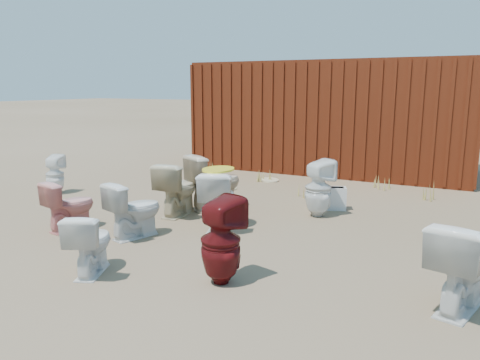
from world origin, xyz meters
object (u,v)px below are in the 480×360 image
at_px(toilet_back_yellowlid, 219,199).
at_px(loose_tank, 329,198).
at_px(toilet_front_pink, 70,205).
at_px(toilet_front_c, 90,243).
at_px(toilet_back_a, 55,174).
at_px(shipping_container, 333,116).
at_px(toilet_back_e, 318,188).
at_px(toilet_front_e, 462,266).
at_px(toilet_front_maroon, 221,241).
at_px(toilet_back_beige_left, 178,189).
at_px(toilet_front_a, 134,209).
at_px(toilet_back_beige_right, 214,182).

bearing_deg(toilet_back_yellowlid, loose_tank, -141.40).
relative_size(toilet_front_pink, loose_tank, 1.33).
height_order(toilet_front_c, toilet_back_a, toilet_back_a).
distance_m(shipping_container, toilet_back_e, 4.23).
bearing_deg(shipping_container, toilet_front_e, -64.68).
distance_m(toilet_front_maroon, toilet_back_a, 4.93).
relative_size(toilet_back_yellowlid, toilet_back_e, 0.94).
bearing_deg(toilet_back_e, toilet_front_pink, 71.63).
distance_m(toilet_front_pink, toilet_front_c, 1.65).
distance_m(toilet_back_a, toilet_back_yellowlid, 3.62).
xyz_separation_m(shipping_container, toilet_front_pink, (-1.72, -6.17, -0.87)).
xyz_separation_m(toilet_front_e, loose_tank, (-1.95, 2.72, -0.22)).
distance_m(toilet_front_maroon, toilet_back_yellowlid, 1.80).
distance_m(toilet_front_c, toilet_back_beige_left, 2.29).
height_order(toilet_front_e, loose_tank, toilet_front_e).
bearing_deg(toilet_front_pink, toilet_front_e, -168.80).
bearing_deg(toilet_front_pink, toilet_front_c, 156.48).
relative_size(toilet_back_beige_left, loose_tank, 1.57).
xyz_separation_m(toilet_front_e, toilet_back_yellowlid, (-2.99, 1.09, -0.00)).
relative_size(toilet_front_a, toilet_front_c, 1.11).
bearing_deg(toilet_front_maroon, loose_tank, -76.26).
xyz_separation_m(toilet_back_a, toilet_back_yellowlid, (3.59, -0.45, 0.05)).
bearing_deg(toilet_back_yellowlid, toilet_front_c, 59.92).
bearing_deg(toilet_back_beige_left, toilet_front_c, 97.32).
bearing_deg(toilet_back_e, toilet_front_maroon, 121.67).
bearing_deg(toilet_front_maroon, toilet_back_a, -8.04).
relative_size(toilet_front_pink, toilet_back_beige_left, 0.85).
bearing_deg(toilet_front_pink, toilet_back_yellowlid, -137.79).
xyz_separation_m(toilet_front_maroon, toilet_back_e, (0.08, 2.71, -0.01)).
relative_size(toilet_front_a, toilet_back_e, 0.85).
bearing_deg(toilet_front_pink, toilet_back_beige_right, -109.85).
bearing_deg(toilet_front_pink, toilet_back_beige_left, -111.14).
bearing_deg(toilet_front_pink, toilet_back_a, -24.36).
bearing_deg(toilet_back_e, toilet_back_beige_right, 45.14).
relative_size(toilet_front_a, toilet_back_beige_left, 0.91).
bearing_deg(toilet_front_e, loose_tank, -40.54).
bearing_deg(toilet_back_yellowlid, toilet_back_beige_left, -37.73).
bearing_deg(toilet_back_beige_left, toilet_back_e, -159.92).
relative_size(toilet_front_maroon, toilet_back_beige_left, 1.08).
xyz_separation_m(toilet_back_a, toilet_back_beige_right, (3.03, 0.39, 0.08)).
bearing_deg(toilet_front_a, toilet_front_pink, 25.34).
xyz_separation_m(toilet_back_beige_left, toilet_back_yellowlid, (0.86, -0.29, 0.00)).
relative_size(toilet_front_e, toilet_back_beige_left, 1.00).
relative_size(toilet_back_yellowlid, loose_tank, 1.58).
distance_m(toilet_front_c, toilet_front_maroon, 1.36).
height_order(toilet_front_maroon, toilet_back_a, toilet_front_maroon).
relative_size(toilet_front_maroon, loose_tank, 1.71).
height_order(toilet_front_pink, toilet_front_e, toilet_front_e).
xyz_separation_m(toilet_front_a, toilet_back_beige_right, (0.19, 1.66, 0.07)).
height_order(toilet_front_c, toilet_back_beige_right, toilet_back_beige_right).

